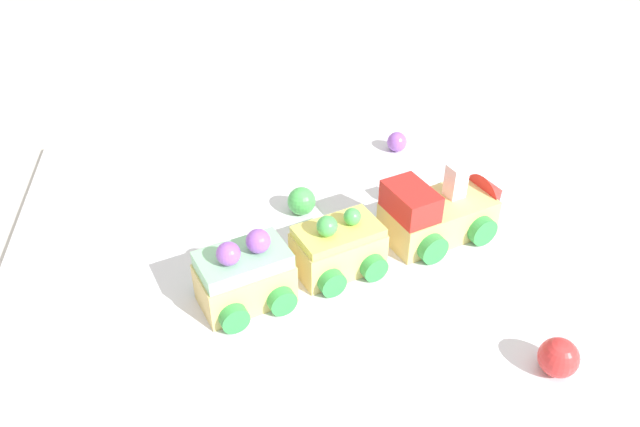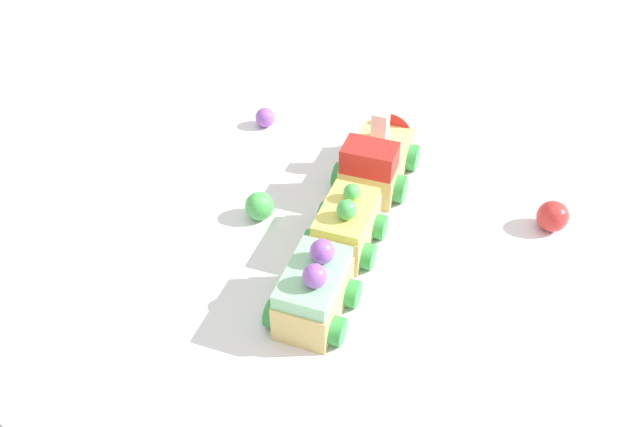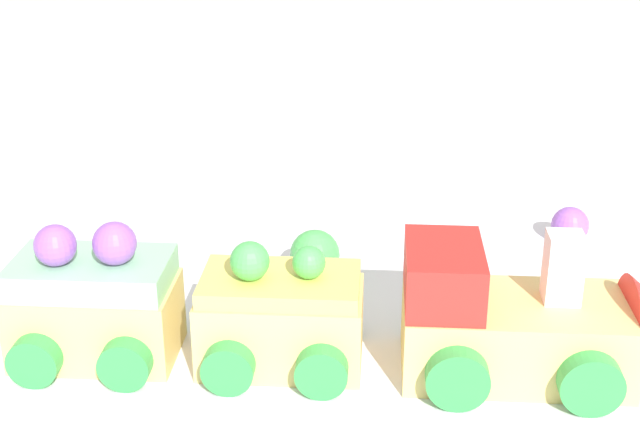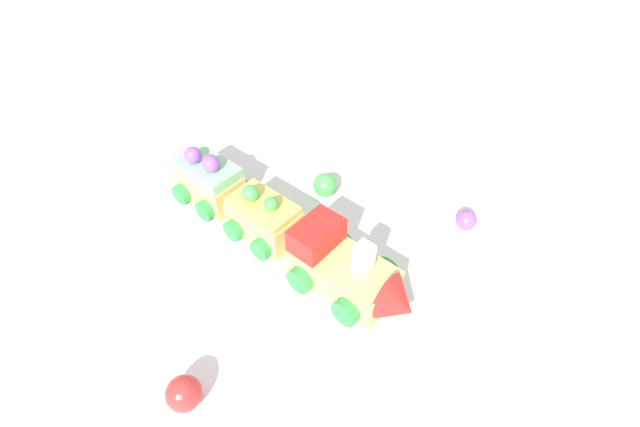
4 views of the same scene
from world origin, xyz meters
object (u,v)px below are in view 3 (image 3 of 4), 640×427
Objects in this scene: cake_car_lemon at (281,319)px; gumball_purple at (570,225)px; gumball_green at (315,254)px; cake_car_mint at (95,307)px; cake_train_locomotive at (535,326)px.

gumball_purple is (0.11, 0.20, -0.01)m from cake_car_lemon.
cake_car_lemon reaches higher than gumball_green.
gumball_green is at bearing 84.22° from cake_car_lemon.
gumball_green is (0.06, 0.12, -0.01)m from cake_car_mint.
cake_car_lemon is 3.04× the size of gumball_green.
gumball_purple is (0.19, 0.22, -0.01)m from cake_car_mint.
cake_train_locomotive is at bearing -88.65° from gumball_purple.
gumball_green is (-0.13, 0.05, -0.01)m from cake_train_locomotive.
cake_car_mint reaches higher than cake_car_lemon.
gumball_purple is at bearing 73.16° from cake_train_locomotive.
gumball_green is at bearing 140.00° from cake_train_locomotive.
gumball_purple is at bearing 39.32° from gumball_green.
cake_car_lemon reaches higher than gumball_purple.
cake_train_locomotive is 0.16m from gumball_purple.
cake_car_lemon is at bearing -119.11° from gumball_purple.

